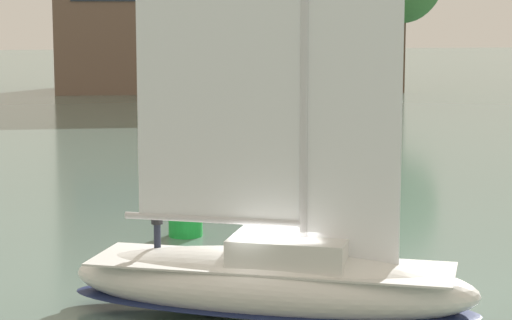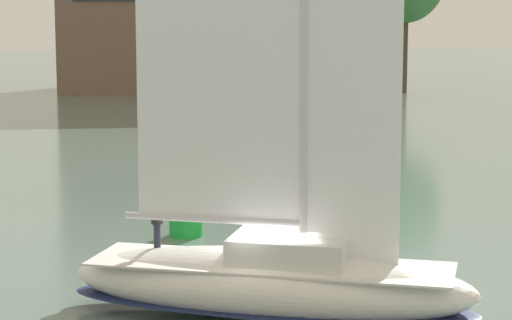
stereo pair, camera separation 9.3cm
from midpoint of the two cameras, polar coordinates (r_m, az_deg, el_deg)
The scene contains 3 objects.
ground_plane at distance 28.11m, azimuth 0.90°, elevation -9.00°, with size 400.00×400.00×0.00m, color slate.
sailboat_main at distance 27.76m, azimuth 0.95°, elevation -6.58°, with size 11.93×7.23×15.85m.
channel_buoy at distance 37.91m, azimuth -3.95°, elevation -2.97°, with size 1.29×1.29×2.31m.
Camera 2 is at (-3.88, -26.53, 8.45)m, focal length 70.00 mm.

